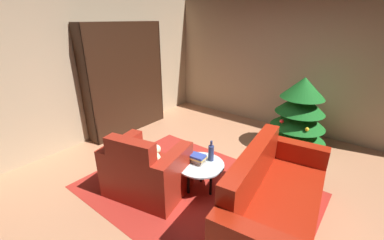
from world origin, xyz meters
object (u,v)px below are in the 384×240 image
object	(u,v)px
coffee_table	(200,167)
decorated_tree	(299,114)
bookshelf_unit	(129,80)
bottle_on_table	(211,153)
couch_red	(273,202)
armchair_red	(146,172)
book_stack_on_table	(198,158)

from	to	relation	value
coffee_table	decorated_tree	xyz separation A→B (m)	(0.63, 2.03, 0.29)
bookshelf_unit	bottle_on_table	distance (m)	2.57
couch_red	bookshelf_unit	bearing A→B (deg)	166.35
bookshelf_unit	coffee_table	distance (m)	2.61
bookshelf_unit	coffee_table	size ratio (longest dim) A/B	3.35
bookshelf_unit	armchair_red	xyz separation A→B (m)	(1.85, -1.30, -0.72)
bookshelf_unit	armchair_red	size ratio (longest dim) A/B	1.88
bookshelf_unit	bottle_on_table	world-z (taller)	bookshelf_unit
armchair_red	coffee_table	world-z (taller)	armchair_red
couch_red	coffee_table	size ratio (longest dim) A/B	3.08
couch_red	decorated_tree	bearing A→B (deg)	100.49
coffee_table	book_stack_on_table	size ratio (longest dim) A/B	2.92
bottle_on_table	decorated_tree	bearing A→B (deg)	72.92
armchair_red	couch_red	size ratio (longest dim) A/B	0.58
couch_red	armchair_red	bearing A→B (deg)	-162.83
coffee_table	book_stack_on_table	xyz separation A→B (m)	(-0.05, 0.00, 0.11)
book_stack_on_table	decorated_tree	xyz separation A→B (m)	(0.68, 2.03, 0.18)
decorated_tree	bottle_on_table	bearing A→B (deg)	-107.08
bookshelf_unit	bottle_on_table	xyz separation A→B (m)	(2.44, -0.65, -0.52)
decorated_tree	book_stack_on_table	bearing A→B (deg)	-108.44
book_stack_on_table	couch_red	bearing A→B (deg)	-0.75
bottle_on_table	bookshelf_unit	bearing A→B (deg)	165.17
bookshelf_unit	armchair_red	distance (m)	2.37
bookshelf_unit	coffee_table	bearing A→B (deg)	-18.83
bookshelf_unit	armchair_red	world-z (taller)	bookshelf_unit
coffee_table	bottle_on_table	world-z (taller)	bottle_on_table
armchair_red	book_stack_on_table	bearing A→B (deg)	45.30
bottle_on_table	book_stack_on_table	bearing A→B (deg)	-122.31
book_stack_on_table	bottle_on_table	bearing A→B (deg)	57.69
book_stack_on_table	decorated_tree	bearing A→B (deg)	71.56
coffee_table	book_stack_on_table	world-z (taller)	book_stack_on_table
coffee_table	bookshelf_unit	bearing A→B (deg)	161.17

